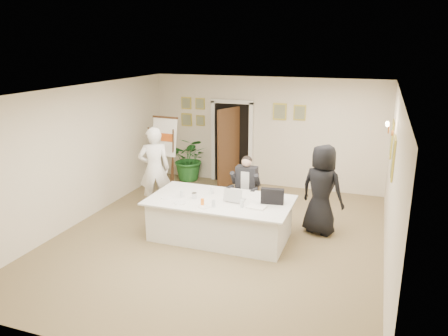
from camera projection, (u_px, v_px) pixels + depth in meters
floor at (219, 238)px, 8.39m from camera, size 7.00×7.00×0.00m
ceiling at (218, 91)px, 7.61m from camera, size 6.00×7.00×0.02m
wall_back at (266, 132)px, 11.17m from camera, size 6.00×0.10×2.80m
wall_front at (109, 250)px, 4.83m from camera, size 6.00×0.10×2.80m
wall_left at (82, 154)px, 8.97m from camera, size 0.10×7.00×2.80m
wall_right at (393, 185)px, 7.03m from camera, size 0.10×7.00×2.80m
doorway at (231, 145)px, 11.39m from camera, size 1.14×0.86×2.20m
pictures_back_wall at (236, 113)px, 11.27m from camera, size 3.40×0.06×0.80m
pictures_right_wall at (392, 147)px, 8.03m from camera, size 0.06×2.20×0.80m
wall_sconce at (390, 129)px, 7.96m from camera, size 0.20×0.30×0.24m
conference_table at (220, 218)px, 8.30m from camera, size 2.69×1.44×0.78m
seated_man at (246, 188)px, 9.10m from camera, size 0.73×0.76×1.39m
flip_chart at (167, 158)px, 10.79m from camera, size 0.66×0.43×1.86m
standing_man at (154, 169)px, 9.58m from camera, size 0.82×0.74×1.87m
standing_woman at (322, 190)px, 8.38m from camera, size 1.02×0.85×1.78m
potted_palm at (190, 158)px, 11.76m from camera, size 1.12×0.98×1.21m
laptop at (235, 193)px, 8.11m from camera, size 0.39×0.40×0.28m
laptop_bag at (272, 196)px, 7.93m from camera, size 0.43×0.16×0.29m
paper_stack at (257, 207)px, 7.76m from camera, size 0.34×0.26×0.03m
plate_left at (167, 197)px, 8.28m from camera, size 0.28×0.28×0.01m
plate_mid at (180, 203)px, 7.99m from camera, size 0.28×0.28×0.01m
plate_near at (204, 207)px, 7.81m from camera, size 0.22×0.22×0.01m
glass_a at (182, 194)px, 8.29m from camera, size 0.07×0.07×0.14m
glass_b at (213, 203)px, 7.80m from camera, size 0.08×0.08×0.14m
glass_c at (242, 204)px, 7.78m from camera, size 0.08×0.08×0.14m
glass_d at (212, 191)px, 8.47m from camera, size 0.07×0.07×0.14m
oj_glass at (202, 202)px, 7.87m from camera, size 0.07×0.07×0.13m
steel_jug at (194, 196)px, 8.23m from camera, size 0.12×0.12×0.11m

